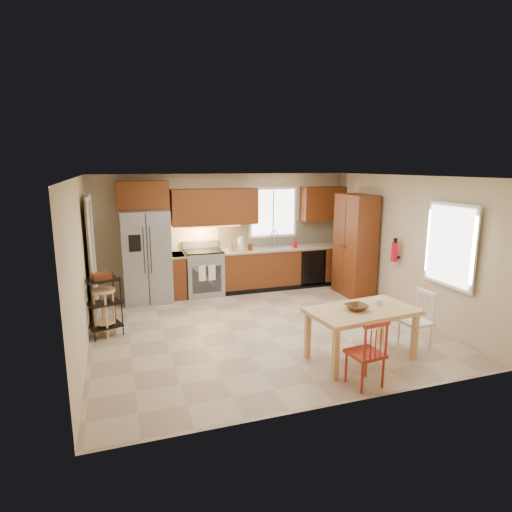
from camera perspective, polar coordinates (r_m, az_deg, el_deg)
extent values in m
plane|color=tan|center=(7.28, 0.96, -9.53)|extent=(5.50, 5.50, 0.00)
cube|color=silver|center=(6.77, 1.03, 10.56)|extent=(5.50, 5.00, 0.02)
cube|color=#CCB793|center=(9.27, -4.17, 3.16)|extent=(5.50, 0.02, 2.50)
cube|color=#CCB793|center=(4.71, 11.24, -5.77)|extent=(5.50, 0.02, 2.50)
cube|color=#CCB793|center=(6.55, -22.32, -1.42)|extent=(0.02, 5.00, 2.50)
cube|color=#CCB793|center=(8.24, 19.35, 1.39)|extent=(0.02, 5.00, 2.50)
cube|color=gray|center=(8.70, -14.42, -0.05)|extent=(0.92, 0.75, 1.82)
cube|color=gray|center=(9.01, -6.99, -2.29)|extent=(0.76, 0.63, 0.92)
cube|color=#5C2911|center=(8.94, -10.46, -2.59)|extent=(0.30, 0.60, 0.90)
cube|color=#5C2911|center=(9.55, 3.87, -1.48)|extent=(2.92, 0.60, 0.90)
cube|color=black|center=(9.52, 7.66, -1.60)|extent=(0.60, 0.02, 0.78)
cube|color=beige|center=(9.67, 3.29, 3.08)|extent=(2.92, 0.03, 0.55)
cube|color=#612B10|center=(8.74, -14.92, 7.86)|extent=(1.00, 0.35, 0.55)
cube|color=#612B10|center=(8.97, -5.50, 6.54)|extent=(1.80, 0.35, 0.75)
cube|color=#612B10|center=(9.84, 8.92, 6.93)|extent=(1.00, 0.35, 0.75)
cube|color=white|center=(9.53, 2.27, 5.84)|extent=(1.12, 0.04, 1.12)
cube|color=gray|center=(9.39, 2.84, 0.87)|extent=(0.62, 0.46, 0.16)
cube|color=#FFBF66|center=(8.93, -7.30, 3.92)|extent=(1.60, 0.30, 0.01)
imported|color=#B70C1B|center=(9.42, 5.22, 1.71)|extent=(0.09, 0.09, 0.19)
cylinder|color=white|center=(9.04, -2.06, 1.60)|extent=(0.12, 0.12, 0.28)
cylinder|color=gray|center=(9.00, -3.28, 1.21)|extent=(0.11, 0.11, 0.18)
cylinder|color=#502F15|center=(9.08, -0.80, 1.21)|extent=(0.10, 0.10, 0.14)
cube|color=#5C2911|center=(9.06, 13.04, 1.39)|extent=(0.50, 0.95, 2.10)
cylinder|color=#B70C1B|center=(8.31, 17.99, 0.51)|extent=(0.12, 0.12, 0.36)
cube|color=white|center=(7.30, 24.50, 1.29)|extent=(0.04, 1.02, 1.32)
cube|color=#8C7A59|center=(7.86, -21.07, -0.71)|extent=(0.04, 0.95, 2.10)
imported|color=#502F15|center=(6.04, 13.24, -7.06)|extent=(0.33, 0.33, 0.07)
cylinder|color=white|center=(6.33, 16.04, -6.07)|extent=(0.11, 0.11, 0.12)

